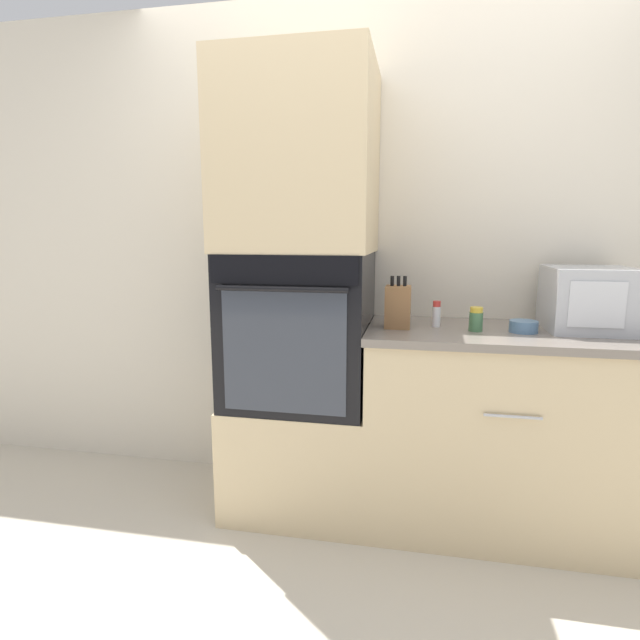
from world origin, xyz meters
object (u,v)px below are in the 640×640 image
condiment_jar_mid (436,314)px  knife_block (398,307)px  microwave (588,299)px  condiment_jar_near (476,319)px  wall_oven (300,327)px  condiment_jar_far (402,311)px  bowl (524,326)px

condiment_jar_mid → knife_block: bearing=-160.8°
microwave → knife_block: (-0.82, -0.10, -0.04)m
condiment_jar_near → condiment_jar_mid: bearing=155.3°
microwave → condiment_jar_mid: (-0.65, -0.04, -0.08)m
wall_oven → microwave: wall_oven is taller
wall_oven → condiment_jar_near: bearing=-3.1°
wall_oven → condiment_jar_mid: (0.64, 0.03, 0.08)m
condiment_jar_near → condiment_jar_far: (-0.33, 0.26, -0.01)m
microwave → condiment_jar_mid: 0.65m
knife_block → condiment_jar_far: 0.25m
wall_oven → knife_block: size_ratio=3.06×
bowl → condiment_jar_far: (-0.53, 0.24, 0.01)m
microwave → bowl: microwave is taller
condiment_jar_near → condiment_jar_far: size_ratio=1.37×
wall_oven → knife_block: bearing=-3.4°
microwave → condiment_jar_near: 0.50m
condiment_jar_mid → bowl: bearing=-9.6°
bowl → condiment_jar_near: size_ratio=1.13×
condiment_jar_near → condiment_jar_far: 0.42m
condiment_jar_mid → condiment_jar_far: size_ratio=1.52×
knife_block → condiment_jar_near: bearing=-2.8°
bowl → condiment_jar_mid: (-0.37, 0.06, 0.03)m
wall_oven → bowl: size_ratio=5.99×
bowl → condiment_jar_near: condiment_jar_near is taller
bowl → knife_block: bearing=179.8°
condiment_jar_far → condiment_jar_mid: bearing=-47.9°
condiment_jar_mid → condiment_jar_far: bearing=132.1°
condiment_jar_mid → microwave: bearing=3.6°
wall_oven → condiment_jar_near: 0.81m
microwave → condiment_jar_near: microwave is taller
microwave → condiment_jar_near: bearing=-166.2°
wall_oven → bowl: 1.00m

